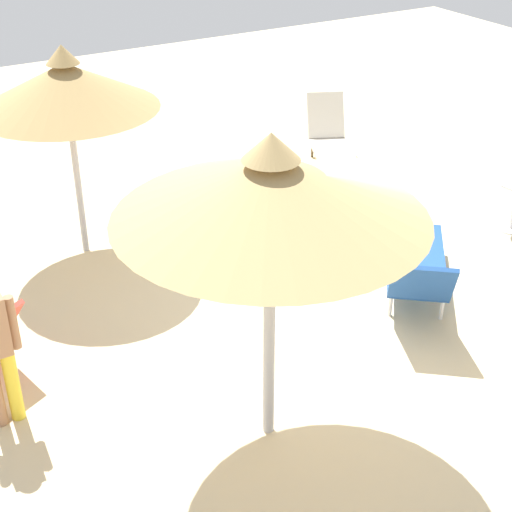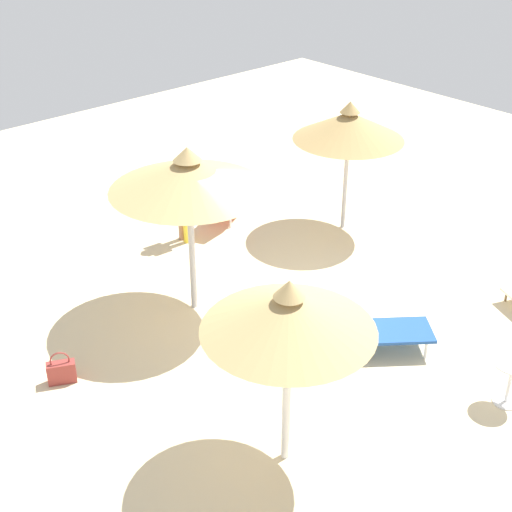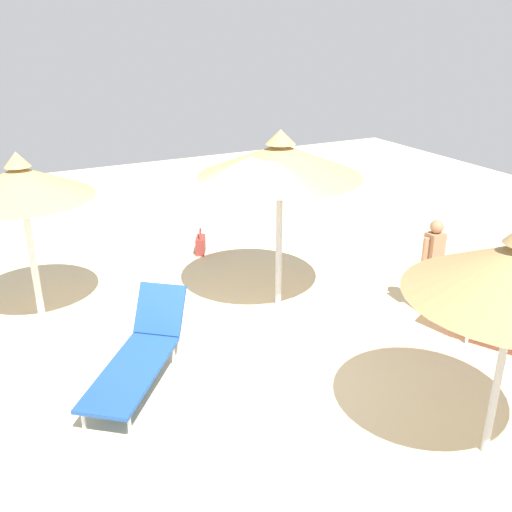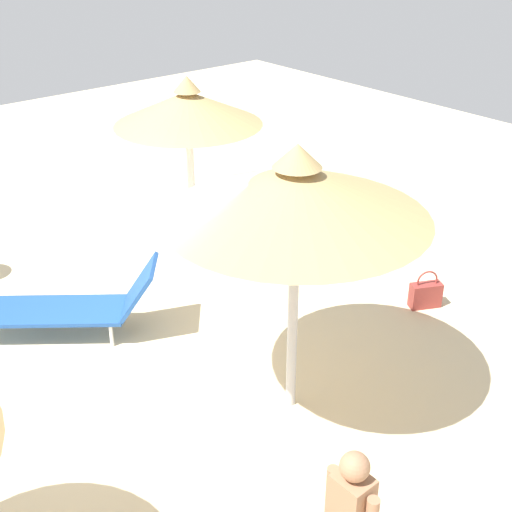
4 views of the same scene
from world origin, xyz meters
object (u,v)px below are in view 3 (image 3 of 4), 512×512
Objects in this scene: parasol_umbrella_center at (280,160)px; person_standing_front at (432,261)px; parasol_umbrella_back at (20,183)px; handbag at (201,244)px; lounge_chair_near_left at (501,320)px; lounge_chair_near_right at (140,353)px.

parasol_umbrella_center is 1.85× the size of person_standing_front.
parasol_umbrella_back reaches higher than person_standing_front.
parasol_umbrella_back is at bearing 113.02° from handbag.
parasol_umbrella_back is 7.19m from lounge_chair_near_left.
person_standing_front is (-1.32, -2.02, -1.54)m from parasol_umbrella_center.
parasol_umbrella_center reaches higher than lounge_chair_near_left.
person_standing_front reaches higher than handbag.
person_standing_front is at bearing -115.02° from parasol_umbrella_back.
parasol_umbrella_center is 2.86m from person_standing_front.
lounge_chair_near_right reaches higher than lounge_chair_near_left.
parasol_umbrella_center is at bearing -173.52° from handbag.
parasol_umbrella_center is 5.42× the size of handbag.
lounge_chair_near_right is (-1.10, 2.64, -2.01)m from parasol_umbrella_center.
person_standing_front reaches higher than lounge_chair_near_right.
handbag is (3.99, 2.32, -0.69)m from person_standing_front.
lounge_chair_near_right is (-2.39, -0.92, -1.79)m from parasol_umbrella_back.
parasol_umbrella_back is at bearing 70.15° from parasol_umbrella_center.
lounge_chair_near_left is at bearing -170.30° from person_standing_front.
parasol_umbrella_back is 6.30m from person_standing_front.
lounge_chair_near_right is 1.14× the size of lounge_chair_near_left.
parasol_umbrella_center reaches higher than lounge_chair_near_right.
parasol_umbrella_back is 4.99× the size of handbag.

